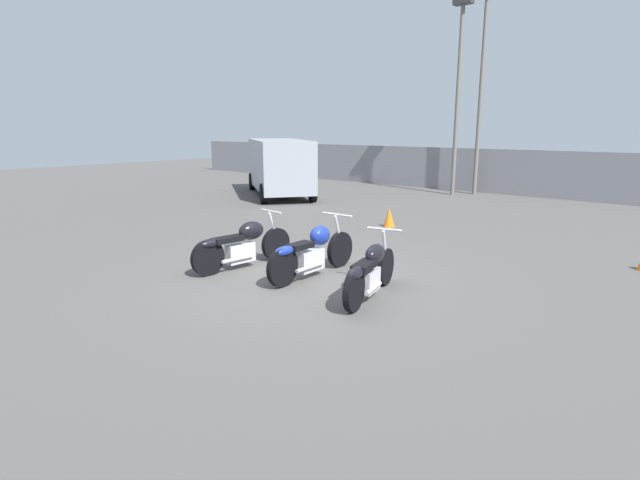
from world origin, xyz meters
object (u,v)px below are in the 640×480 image
at_px(motorcycle_slot_0, 242,244).
at_px(parked_van, 279,165).
at_px(motorcycle_slot_2, 370,271).
at_px(traffic_cone_near, 389,217).
at_px(motorcycle_slot_1, 312,252).
at_px(light_pole_left, 459,82).
at_px(light_pole_right, 482,75).

distance_m(motorcycle_slot_0, parked_van, 10.36).
xyz_separation_m(motorcycle_slot_2, traffic_cone_near, (-2.88, 5.06, -0.18)).
relative_size(motorcycle_slot_1, parked_van, 0.43).
height_order(motorcycle_slot_2, parked_van, parked_van).
distance_m(light_pole_left, traffic_cone_near, 8.37).
bearing_deg(traffic_cone_near, motorcycle_slot_0, -89.47).
distance_m(light_pole_right, traffic_cone_near, 9.05).
xyz_separation_m(light_pole_left, motorcycle_slot_0, (1.68, -12.36, -3.82)).
distance_m(parked_van, traffic_cone_near, 7.26).
distance_m(motorcycle_slot_0, motorcycle_slot_1, 1.45).
bearing_deg(parked_van, light_pole_right, -10.37).
bearing_deg(parked_van, motorcycle_slot_1, -95.68).
height_order(motorcycle_slot_1, motorcycle_slot_2, motorcycle_slot_1).
bearing_deg(motorcycle_slot_2, light_pole_right, 92.60).
relative_size(light_pole_right, motorcycle_slot_2, 3.88).
relative_size(light_pole_left, motorcycle_slot_0, 3.24).
relative_size(motorcycle_slot_0, motorcycle_slot_2, 1.12).
bearing_deg(motorcycle_slot_2, parked_van, 127.12).
height_order(light_pole_left, traffic_cone_near, light_pole_left).
distance_m(motorcycle_slot_1, traffic_cone_near, 5.00).
height_order(light_pole_right, parked_van, light_pole_right).
distance_m(motorcycle_slot_2, parked_van, 12.30).
bearing_deg(traffic_cone_near, motorcycle_slot_2, -60.40).
relative_size(light_pole_right, parked_van, 1.45).
xyz_separation_m(light_pole_right, motorcycle_slot_2, (3.92, -12.97, -4.10)).
relative_size(parked_van, traffic_cone_near, 10.70).
xyz_separation_m(motorcycle_slot_2, parked_van, (-9.59, 7.67, 0.76)).
bearing_deg(motorcycle_slot_1, light_pole_right, 99.70).
height_order(light_pole_right, motorcycle_slot_1, light_pole_right).
bearing_deg(motorcycle_slot_2, light_pole_left, 96.01).
relative_size(light_pole_left, light_pole_right, 0.93).
bearing_deg(traffic_cone_near, motorcycle_slot_1, -73.34).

